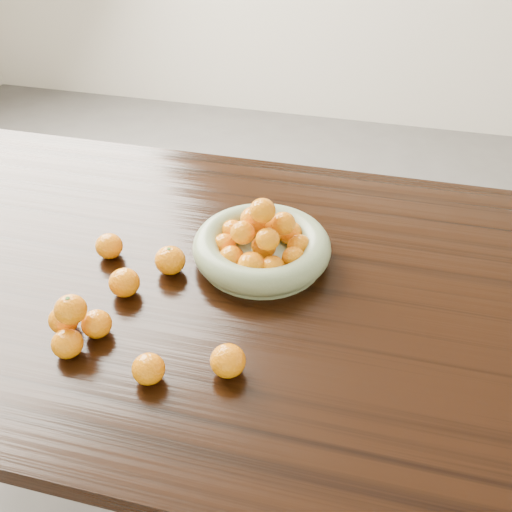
% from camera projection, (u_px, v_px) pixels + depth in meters
% --- Properties ---
extents(ground, '(5.00, 5.00, 0.00)m').
position_uv_depth(ground, '(269.00, 485.00, 1.61)').
color(ground, '#5A5754').
rests_on(ground, ground).
extents(dining_table, '(2.00, 1.00, 0.75)m').
position_uv_depth(dining_table, '(273.00, 316.00, 1.21)').
color(dining_table, black).
rests_on(dining_table, ground).
extents(fruit_bowl, '(0.29, 0.29, 0.15)m').
position_uv_depth(fruit_bowl, '(262.00, 245.00, 1.19)').
color(fruit_bowl, gray).
rests_on(fruit_bowl, dining_table).
extents(orange_pyramid, '(0.12, 0.11, 0.10)m').
position_uv_depth(orange_pyramid, '(75.00, 324.00, 1.01)').
color(orange_pyramid, orange).
rests_on(orange_pyramid, dining_table).
extents(loose_orange_0, '(0.06, 0.06, 0.06)m').
position_uv_depth(loose_orange_0, '(170.00, 260.00, 1.17)').
color(loose_orange_0, orange).
rests_on(loose_orange_0, dining_table).
extents(loose_orange_1, '(0.06, 0.06, 0.06)m').
position_uv_depth(loose_orange_1, '(124.00, 283.00, 1.11)').
color(loose_orange_1, orange).
rests_on(loose_orange_1, dining_table).
extents(loose_orange_2, '(0.06, 0.06, 0.06)m').
position_uv_depth(loose_orange_2, '(228.00, 361.00, 0.95)').
color(loose_orange_2, orange).
rests_on(loose_orange_2, dining_table).
extents(loose_orange_3, '(0.06, 0.06, 0.05)m').
position_uv_depth(loose_orange_3, '(109.00, 246.00, 1.21)').
color(loose_orange_3, orange).
rests_on(loose_orange_3, dining_table).
extents(loose_orange_4, '(0.06, 0.06, 0.05)m').
position_uv_depth(loose_orange_4, '(149.00, 369.00, 0.94)').
color(loose_orange_4, orange).
rests_on(loose_orange_4, dining_table).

